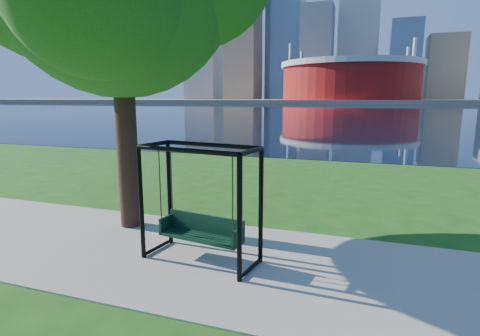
% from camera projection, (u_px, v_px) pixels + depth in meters
% --- Properties ---
extents(ground, '(900.00, 900.00, 0.00)m').
position_uv_depth(ground, '(231.00, 251.00, 7.61)').
color(ground, '#1E5114').
rests_on(ground, ground).
extents(path, '(120.00, 4.00, 0.03)m').
position_uv_depth(path, '(222.00, 261.00, 7.14)').
color(path, '#9E937F').
rests_on(path, ground).
extents(river, '(900.00, 180.00, 0.02)m').
position_uv_depth(river, '(360.00, 109.00, 102.42)').
color(river, black).
rests_on(river, ground).
extents(far_bank, '(900.00, 228.00, 2.00)m').
position_uv_depth(far_bank, '(367.00, 101.00, 291.88)').
color(far_bank, '#937F60').
rests_on(far_bank, ground).
extents(stadium, '(83.00, 83.00, 32.00)m').
position_uv_depth(stadium, '(350.00, 79.00, 226.63)').
color(stadium, maroon).
rests_on(stadium, far_bank).
extents(skyline, '(392.00, 66.00, 96.50)m').
position_uv_depth(skyline, '(364.00, 56.00, 299.25)').
color(skyline, gray).
rests_on(skyline, far_bank).
extents(swing, '(2.30, 1.25, 2.23)m').
position_uv_depth(swing, '(201.00, 206.00, 7.00)').
color(swing, black).
rests_on(swing, ground).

